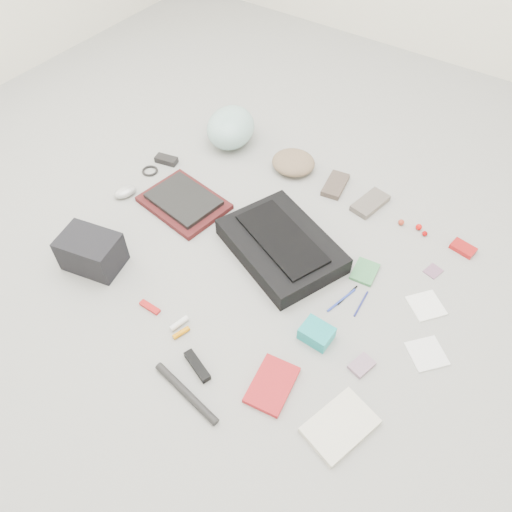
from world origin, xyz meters
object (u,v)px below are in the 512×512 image
Objects in this scene: camera_bag at (91,252)px; book_red at (272,385)px; messenger_bag at (281,246)px; laptop at (183,199)px; accordion_wallet at (317,333)px; bike_helmet at (231,127)px.

camera_bag is 1.18× the size of book_red.
messenger_bag is 2.12× the size of camera_bag.
accordion_wallet is at bearing -8.79° from laptop.
laptop is 1.54× the size of book_red.
messenger_bag is 1.63× the size of laptop.
messenger_bag reaches higher than accordion_wallet.
camera_bag is 2.05× the size of accordion_wallet.
camera_bag is (-0.08, -0.47, 0.04)m from laptop.
laptop is at bearing -156.47° from messenger_bag.
bike_helmet is at bearing 142.83° from accordion_wallet.
messenger_bag is 1.65× the size of bike_helmet.
messenger_bag is 0.76m from camera_bag.
camera_bag is 0.94m from accordion_wallet.
camera_bag is 0.90m from book_red.
bike_helmet is 1.28× the size of camera_bag.
accordion_wallet reaches higher than book_red.
book_red is (0.92, -1.01, -0.08)m from bike_helmet.
laptop is 1.30× the size of camera_bag.
bike_helmet is (-0.62, 0.48, 0.05)m from messenger_bag.
camera_bag is at bearing -109.20° from bike_helmet.
messenger_bag is at bearing 141.82° from accordion_wallet.
accordion_wallet is (0.94, -0.76, -0.06)m from bike_helmet.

